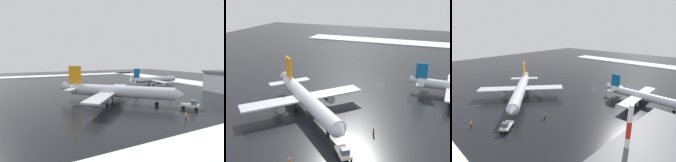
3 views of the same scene
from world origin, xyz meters
TOP-DOWN VIEW (x-y plane):
  - ground_plane at (0.00, 0.00)m, footprint 240.00×240.00m
  - snow_bank_far at (0.00, -50.00)m, footprint 152.00×16.00m
  - snow_bank_right at (67.00, 0.00)m, footprint 14.00×116.00m
  - airplane_far_rear at (-33.88, 10.88)m, footprint 29.19×30.98m
  - airplane_parked_starboard at (-8.19, -24.89)m, footprint 24.57×29.69m
  - pushback_tug at (-48.76, -4.25)m, footprint 4.98×4.56m
  - ground_crew_by_nose_gear at (-54.41, 4.00)m, footprint 0.36×0.36m
  - ground_crew_near_tug at (-38.28, -7.24)m, footprint 0.36×0.36m
  - traffic_cone_near_nose at (-37.07, 6.59)m, footprint 0.36×0.36m
  - traffic_cone_mid_line at (-25.51, 13.11)m, footprint 0.36×0.36m
  - traffic_cone_wingtip_side at (-31.18, 4.12)m, footprint 0.36×0.36m

SIDE VIEW (x-z plane):
  - ground_plane at x=0.00m, z-range 0.00..0.00m
  - snow_bank_far at x=0.00m, z-range 0.00..0.42m
  - snow_bank_right at x=67.00m, z-range 0.00..0.42m
  - traffic_cone_near_nose at x=-37.07m, z-range 0.00..0.55m
  - traffic_cone_mid_line at x=-25.51m, z-range 0.00..0.55m
  - traffic_cone_wingtip_side at x=-31.18m, z-range 0.00..0.55m
  - ground_crew_by_nose_gear at x=-54.41m, z-range 0.12..1.83m
  - ground_crew_near_tug at x=-38.28m, z-range 0.12..1.83m
  - pushback_tug at x=-48.76m, z-range 0.03..2.53m
  - airplane_parked_starboard at x=-8.19m, z-range -1.50..7.33m
  - airplane_far_rear at x=-33.88m, z-range -1.93..9.44m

